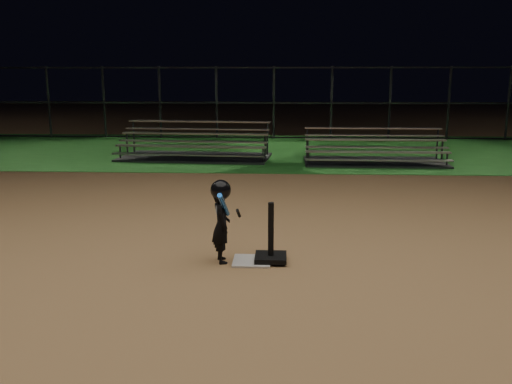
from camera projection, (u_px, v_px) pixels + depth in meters
The scene contains 8 objects.
ground at pixel (252, 262), 6.61m from camera, with size 80.00×80.00×0.00m, color #A67A4B.
grass_strip at pixel (271, 150), 16.37m from camera, with size 60.00×8.00×0.01m, color #1F601F.
home_plate at pixel (252, 261), 6.60m from camera, with size 0.45×0.45×0.02m, color beige.
batting_tee at pixel (271, 250), 6.58m from camera, with size 0.38×0.38×0.71m.
child_batter at pixel (221, 219), 6.50m from camera, with size 0.39×0.59×1.01m.
bleacher_left at pixel (195, 151), 14.70m from camera, with size 4.08×2.21×0.97m.
bleacher_right at pixel (374, 156), 13.92m from camera, with size 3.54×1.75×0.86m.
backstop_fence at pixel (274, 103), 19.04m from camera, with size 20.08×0.08×2.50m.
Camera 1 is at (0.37, -6.27, 2.21)m, focal length 38.42 mm.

